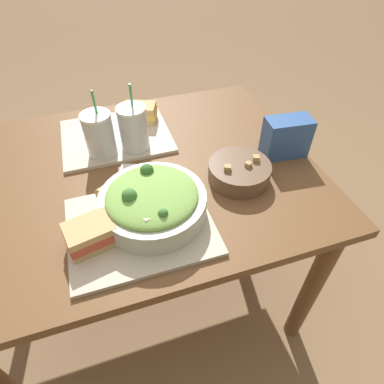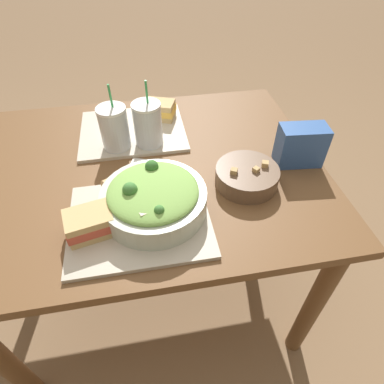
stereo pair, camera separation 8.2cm
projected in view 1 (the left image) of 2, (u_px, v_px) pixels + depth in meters
name	position (u px, v px, depth m)	size (l,w,h in m)	color
ground_plane	(155.00, 285.00, 1.50)	(12.00, 12.00, 0.00)	#846647
dining_table	(141.00, 193.00, 1.08)	(1.11, 0.88, 0.70)	brown
tray_near	(141.00, 226.00, 0.84)	(0.37, 0.31, 0.01)	#BCB29E
tray_far	(116.00, 136.00, 1.14)	(0.37, 0.31, 0.01)	#BCB29E
salad_bowl	(152.00, 201.00, 0.83)	(0.28, 0.28, 0.11)	beige
soup_bowl	(239.00, 171.00, 0.96)	(0.19, 0.19, 0.07)	brown
sandwich_near	(91.00, 234.00, 0.77)	(0.13, 0.11, 0.06)	tan
baguette_near	(119.00, 189.00, 0.89)	(0.13, 0.11, 0.06)	tan
sandwich_far	(140.00, 113.00, 1.18)	(0.14, 0.11, 0.06)	tan
drink_cup_dark	(100.00, 136.00, 1.01)	(0.09, 0.09, 0.22)	silver
drink_cup_red	(134.00, 129.00, 1.03)	(0.09, 0.09, 0.22)	silver
chip_bag	(286.00, 137.00, 1.03)	(0.15, 0.09, 0.13)	#335BA3
napkin_folded	(138.00, 173.00, 1.00)	(0.14, 0.12, 0.00)	white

